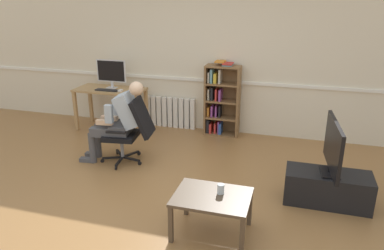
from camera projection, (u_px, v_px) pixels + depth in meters
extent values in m
plane|color=olive|center=(160.00, 201.00, 4.43)|extent=(18.00, 18.00, 0.00)
cube|color=beige|center=(213.00, 56.00, 6.37)|extent=(12.00, 0.10, 2.70)
cube|color=white|center=(212.00, 81.00, 6.46)|extent=(12.00, 0.03, 0.05)
cube|color=tan|center=(76.00, 111.00, 6.65)|extent=(0.06, 0.06, 0.72)
cube|color=tan|center=(135.00, 117.00, 6.34)|extent=(0.06, 0.06, 0.72)
cube|color=tan|center=(146.00, 109.00, 6.80)|extent=(0.06, 0.06, 0.72)
cube|color=tan|center=(91.00, 104.00, 7.11)|extent=(0.06, 0.06, 0.72)
cube|color=tan|center=(110.00, 90.00, 6.60)|extent=(1.24, 0.59, 0.04)
cube|color=silver|center=(112.00, 88.00, 6.64)|extent=(0.18, 0.14, 0.01)
cube|color=silver|center=(112.00, 84.00, 6.64)|extent=(0.04, 0.02, 0.10)
cube|color=silver|center=(111.00, 71.00, 6.56)|extent=(0.56, 0.02, 0.40)
cube|color=black|center=(111.00, 71.00, 6.55)|extent=(0.52, 0.00, 0.36)
cube|color=black|center=(107.00, 90.00, 6.46)|extent=(0.42, 0.12, 0.02)
cube|color=white|center=(120.00, 90.00, 6.41)|extent=(0.06, 0.10, 0.03)
cube|color=brown|center=(206.00, 100.00, 6.43)|extent=(0.03, 0.28, 1.23)
cube|color=brown|center=(238.00, 102.00, 6.28)|extent=(0.03, 0.28, 1.23)
cube|color=brown|center=(224.00, 99.00, 6.48)|extent=(0.56, 0.02, 1.23)
cube|color=brown|center=(221.00, 133.00, 6.55)|extent=(0.53, 0.28, 0.03)
cube|color=brown|center=(222.00, 117.00, 6.45)|extent=(0.53, 0.28, 0.03)
cube|color=brown|center=(222.00, 101.00, 6.35)|extent=(0.53, 0.28, 0.03)
cube|color=brown|center=(223.00, 84.00, 6.25)|extent=(0.53, 0.28, 0.03)
cube|color=brown|center=(223.00, 66.00, 6.15)|extent=(0.53, 0.28, 0.03)
cube|color=black|center=(209.00, 125.00, 6.56)|extent=(0.05, 0.19, 0.24)
cube|color=orange|center=(209.00, 111.00, 6.49)|extent=(0.03, 0.19, 0.16)
cube|color=beige|center=(209.00, 94.00, 6.39)|extent=(0.03, 0.19, 0.19)
cube|color=beige|center=(210.00, 77.00, 6.28)|extent=(0.03, 0.19, 0.18)
cube|color=red|center=(211.00, 128.00, 6.55)|extent=(0.03, 0.19, 0.17)
cube|color=#89428E|center=(213.00, 111.00, 6.45)|extent=(0.03, 0.19, 0.20)
cube|color=black|center=(213.00, 93.00, 6.36)|extent=(0.04, 0.19, 0.22)
cube|color=#6699A3|center=(212.00, 76.00, 6.26)|extent=(0.04, 0.19, 0.24)
cube|color=red|center=(216.00, 127.00, 6.55)|extent=(0.03, 0.19, 0.18)
cube|color=#89428E|center=(217.00, 111.00, 6.45)|extent=(0.03, 0.19, 0.20)
cube|color=red|center=(217.00, 94.00, 6.32)|extent=(0.03, 0.19, 0.20)
cube|color=gold|center=(216.00, 78.00, 6.26)|extent=(0.05, 0.19, 0.17)
cube|color=#89428E|center=(219.00, 127.00, 6.52)|extent=(0.03, 0.19, 0.22)
cube|color=black|center=(220.00, 111.00, 6.43)|extent=(0.02, 0.19, 0.21)
cube|color=#89428E|center=(221.00, 95.00, 6.31)|extent=(0.04, 0.19, 0.19)
cube|color=beige|center=(220.00, 76.00, 6.23)|extent=(0.03, 0.19, 0.24)
cube|color=#2D519E|center=(221.00, 128.00, 6.50)|extent=(0.04, 0.19, 0.19)
cube|color=#6699A3|center=(228.00, 65.00, 6.15)|extent=(0.16, 0.22, 0.02)
cube|color=red|center=(228.00, 64.00, 6.13)|extent=(0.16, 0.22, 0.02)
cube|color=orange|center=(220.00, 61.00, 6.18)|extent=(0.16, 0.22, 0.02)
cube|color=white|center=(149.00, 110.00, 6.95)|extent=(0.08, 0.08, 0.57)
cube|color=white|center=(154.00, 111.00, 6.92)|extent=(0.08, 0.08, 0.57)
cube|color=white|center=(159.00, 111.00, 6.89)|extent=(0.08, 0.08, 0.57)
cube|color=white|center=(165.00, 112.00, 6.86)|extent=(0.08, 0.08, 0.57)
cube|color=white|center=(170.00, 112.00, 6.84)|extent=(0.08, 0.08, 0.57)
cube|color=white|center=(176.00, 113.00, 6.81)|extent=(0.08, 0.08, 0.57)
cube|color=white|center=(181.00, 113.00, 6.78)|extent=(0.08, 0.08, 0.57)
cube|color=white|center=(187.00, 114.00, 6.75)|extent=(0.08, 0.08, 0.57)
cube|color=white|center=(193.00, 114.00, 6.72)|extent=(0.08, 0.08, 0.57)
cube|color=black|center=(119.00, 161.00, 5.34)|extent=(0.08, 0.30, 0.02)
cylinder|color=black|center=(116.00, 168.00, 5.21)|extent=(0.03, 0.06, 0.06)
cube|color=black|center=(131.00, 159.00, 5.41)|extent=(0.30, 0.09, 0.02)
cylinder|color=black|center=(140.00, 163.00, 5.36)|extent=(0.06, 0.03, 0.06)
cube|color=black|center=(131.00, 154.00, 5.58)|extent=(0.17, 0.28, 0.02)
cylinder|color=black|center=(139.00, 153.00, 5.69)|extent=(0.05, 0.06, 0.06)
cube|color=black|center=(120.00, 153.00, 5.60)|extent=(0.23, 0.24, 0.02)
cylinder|color=black|center=(117.00, 152.00, 5.74)|extent=(0.05, 0.06, 0.06)
cube|color=black|center=(113.00, 158.00, 5.45)|extent=(0.29, 0.16, 0.02)
cylinder|color=black|center=(102.00, 161.00, 5.44)|extent=(0.06, 0.04, 0.06)
cylinder|color=gray|center=(122.00, 147.00, 5.42)|extent=(0.05, 0.05, 0.30)
cube|color=black|center=(121.00, 135.00, 5.36)|extent=(0.52, 0.52, 0.07)
cube|color=black|center=(143.00, 117.00, 5.21)|extent=(0.32, 0.47, 0.54)
cube|color=black|center=(128.00, 120.00, 5.55)|extent=(0.28, 0.08, 0.03)
cube|color=black|center=(116.00, 132.00, 5.07)|extent=(0.28, 0.08, 0.03)
cube|color=#4C4C51|center=(121.00, 129.00, 5.33)|extent=(0.30, 0.37, 0.14)
cube|color=#A3B2C1|center=(128.00, 110.00, 5.21)|extent=(0.41, 0.39, 0.52)
sphere|color=beige|center=(136.00, 89.00, 5.09)|extent=(0.20, 0.20, 0.20)
cube|color=white|center=(102.00, 121.00, 5.33)|extent=(0.15, 0.06, 0.02)
cube|color=#4C4C51|center=(110.00, 128.00, 5.46)|extent=(0.43, 0.19, 0.13)
cylinder|color=#4C4C51|center=(98.00, 143.00, 5.57)|extent=(0.10, 0.10, 0.46)
cube|color=#4C4C51|center=(93.00, 154.00, 5.65)|extent=(0.23, 0.12, 0.06)
cube|color=#4C4C51|center=(105.00, 132.00, 5.27)|extent=(0.43, 0.19, 0.13)
cylinder|color=#4C4C51|center=(92.00, 148.00, 5.39)|extent=(0.10, 0.10, 0.46)
cube|color=#4C4C51|center=(87.00, 160.00, 5.47)|extent=(0.23, 0.12, 0.06)
cube|color=#A3B2C1|center=(117.00, 107.00, 5.40)|extent=(0.11, 0.09, 0.26)
cube|color=beige|center=(109.00, 118.00, 5.40)|extent=(0.25, 0.10, 0.07)
cube|color=#A3B2C1|center=(109.00, 114.00, 5.10)|extent=(0.11, 0.09, 0.26)
cube|color=beige|center=(105.00, 122.00, 5.22)|extent=(0.25, 0.10, 0.07)
cube|color=black|center=(327.00, 188.00, 4.34)|extent=(0.98, 0.43, 0.39)
cube|color=black|center=(329.00, 172.00, 4.27)|extent=(0.23, 0.34, 0.02)
cylinder|color=black|center=(330.00, 170.00, 4.26)|extent=(0.04, 0.04, 0.05)
cube|color=black|center=(333.00, 145.00, 4.16)|extent=(0.12, 0.92, 0.56)
cube|color=#B7D1F9|center=(335.00, 146.00, 4.15)|extent=(0.08, 0.86, 0.51)
cube|color=#4C3D2D|center=(171.00, 224.00, 3.64)|extent=(0.04, 0.04, 0.41)
cube|color=#4C3D2D|center=(242.00, 237.00, 3.45)|extent=(0.04, 0.04, 0.41)
cube|color=#4C3D2D|center=(250.00, 208.00, 3.92)|extent=(0.04, 0.04, 0.41)
cube|color=#4C3D2D|center=(186.00, 198.00, 4.10)|extent=(0.04, 0.04, 0.41)
cube|color=#4C3D2D|center=(212.00, 197.00, 3.70)|extent=(0.77, 0.58, 0.03)
cylinder|color=silver|center=(221.00, 189.00, 3.72)|extent=(0.07, 0.07, 0.10)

